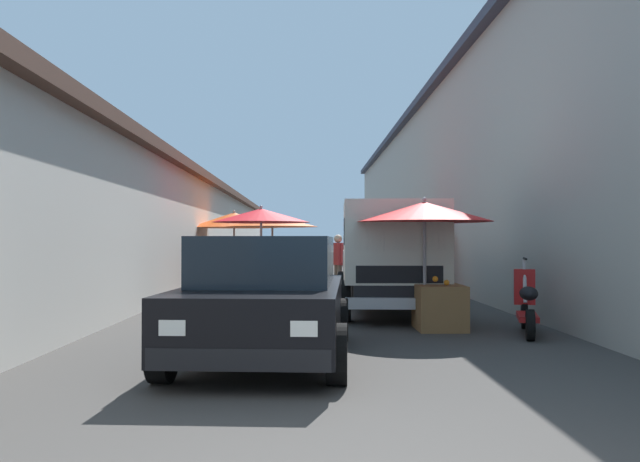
% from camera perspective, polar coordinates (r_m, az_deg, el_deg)
% --- Properties ---
extents(ground, '(90.00, 90.00, 0.00)m').
position_cam_1_polar(ground, '(16.74, 0.05, -5.68)').
color(ground, '#3D3A38').
extents(building_left_whitewash, '(49.80, 7.50, 3.48)m').
position_cam_1_polar(building_left_whitewash, '(20.10, -20.69, 0.17)').
color(building_left_whitewash, beige).
rests_on(building_left_whitewash, ground).
extents(building_right_concrete, '(49.80, 7.50, 6.28)m').
position_cam_1_polar(building_right_concrete, '(20.39, 20.26, 4.10)').
color(building_right_concrete, '#A39E93').
rests_on(building_right_concrete, ground).
extents(fruit_stall_far_right, '(2.50, 2.50, 2.22)m').
position_cam_1_polar(fruit_stall_far_right, '(17.82, 8.19, 0.10)').
color(fruit_stall_far_right, '#9E9EA3').
rests_on(fruit_stall_far_right, ground).
extents(fruit_stall_near_left, '(2.73, 2.73, 2.35)m').
position_cam_1_polar(fruit_stall_near_left, '(19.59, -7.67, 0.41)').
color(fruit_stall_near_left, '#9E9EA3').
rests_on(fruit_stall_near_left, ground).
extents(fruit_stall_mid_lane, '(2.30, 2.30, 2.23)m').
position_cam_1_polar(fruit_stall_mid_lane, '(14.78, -5.15, -0.04)').
color(fruit_stall_mid_lane, '#9E9EA3').
rests_on(fruit_stall_mid_lane, ground).
extents(fruit_stall_far_left, '(2.15, 2.15, 2.10)m').
position_cam_1_polar(fruit_stall_far_left, '(10.19, 9.71, -0.32)').
color(fruit_stall_far_left, '#9E9EA3').
rests_on(fruit_stall_far_left, ground).
extents(fruit_stall_near_right, '(2.51, 2.51, 2.17)m').
position_cam_1_polar(fruit_stall_near_right, '(17.32, -4.25, 0.04)').
color(fruit_stall_near_right, '#9E9EA3').
rests_on(fruit_stall_near_right, ground).
extents(hatchback_car, '(4.01, 2.13, 1.45)m').
position_cam_1_polar(hatchback_car, '(7.61, -4.77, -5.88)').
color(hatchback_car, black).
rests_on(hatchback_car, ground).
extents(delivery_truck, '(4.99, 2.13, 2.08)m').
position_cam_1_polar(delivery_truck, '(11.67, 6.46, -2.65)').
color(delivery_truck, black).
rests_on(delivery_truck, ground).
extents(vendor_by_crates, '(0.59, 0.35, 1.56)m').
position_cam_1_polar(vendor_by_crates, '(16.55, 1.64, -2.64)').
color(vendor_by_crates, '#665B4C').
rests_on(vendor_by_crates, ground).
extents(parked_scooter, '(1.66, 0.62, 1.14)m').
position_cam_1_polar(parked_scooter, '(10.03, 18.15, -6.29)').
color(parked_scooter, black).
rests_on(parked_scooter, ground).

